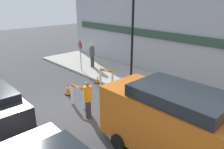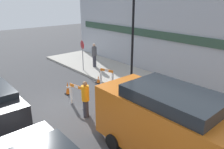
# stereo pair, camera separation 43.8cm
# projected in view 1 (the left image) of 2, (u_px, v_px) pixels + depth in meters

# --- Properties ---
(ground_plane) EXTENTS (60.00, 60.00, 0.00)m
(ground_plane) POSITION_uv_depth(u_px,v_px,m) (42.00, 115.00, 10.06)
(ground_plane) COLOR #424244
(sidewalk_slab) EXTENTS (18.00, 3.78, 0.14)m
(sidewalk_slab) POSITION_uv_depth(u_px,v_px,m) (134.00, 80.00, 14.14)
(sidewalk_slab) COLOR #ADA89E
(sidewalk_slab) RESTS_ON ground_plane
(storefront_facade) EXTENTS (18.00, 0.22, 5.50)m
(storefront_facade) POSITION_uv_depth(u_px,v_px,m) (155.00, 35.00, 14.51)
(storefront_facade) COLOR #A3A8B2
(storefront_facade) RESTS_ON ground_plane
(streetlamp_post) EXTENTS (0.44, 0.44, 5.69)m
(streetlamp_post) POSITION_uv_depth(u_px,v_px,m) (133.00, 24.00, 11.77)
(streetlamp_post) COLOR black
(streetlamp_post) RESTS_ON sidewalk_slab
(stop_sign) EXTENTS (0.59, 0.15, 2.14)m
(stop_sign) POSITION_uv_depth(u_px,v_px,m) (81.00, 51.00, 15.29)
(stop_sign) COLOR gray
(stop_sign) RESTS_ON sidewalk_slab
(barricade_0) EXTENTS (0.90, 0.38, 1.14)m
(barricade_0) POSITION_uv_depth(u_px,v_px,m) (106.00, 78.00, 12.93)
(barricade_0) COLOR white
(barricade_0) RESTS_ON ground_plane
(barricade_1) EXTENTS (0.92, 0.30, 1.12)m
(barricade_1) POSITION_uv_depth(u_px,v_px,m) (78.00, 95.00, 10.62)
(barricade_1) COLOR white
(barricade_1) RESTS_ON ground_plane
(traffic_cone_0) EXTENTS (0.30, 0.30, 0.59)m
(traffic_cone_0) POSITION_uv_depth(u_px,v_px,m) (133.00, 93.00, 11.64)
(traffic_cone_0) COLOR black
(traffic_cone_0) RESTS_ON ground_plane
(traffic_cone_1) EXTENTS (0.30, 0.30, 0.65)m
(traffic_cone_1) POSITION_uv_depth(u_px,v_px,m) (123.00, 89.00, 12.15)
(traffic_cone_1) COLOR black
(traffic_cone_1) RESTS_ON ground_plane
(traffic_cone_2) EXTENTS (0.30, 0.30, 0.67)m
(traffic_cone_2) POSITION_uv_depth(u_px,v_px,m) (140.00, 95.00, 11.29)
(traffic_cone_2) COLOR black
(traffic_cone_2) RESTS_ON ground_plane
(traffic_cone_3) EXTENTS (0.30, 0.30, 0.74)m
(traffic_cone_3) POSITION_uv_depth(u_px,v_px,m) (68.00, 89.00, 12.00)
(traffic_cone_3) COLOR black
(traffic_cone_3) RESTS_ON ground_plane
(traffic_cone_4) EXTENTS (0.30, 0.30, 0.48)m
(traffic_cone_4) POSITION_uv_depth(u_px,v_px,m) (98.00, 80.00, 13.71)
(traffic_cone_4) COLOR black
(traffic_cone_4) RESTS_ON ground_plane
(person_worker) EXTENTS (0.47, 0.47, 1.72)m
(person_worker) POSITION_uv_depth(u_px,v_px,m) (88.00, 99.00, 9.55)
(person_worker) COLOR #33333D
(person_worker) RESTS_ON ground_plane
(person_pedestrian) EXTENTS (0.45, 0.45, 1.77)m
(person_pedestrian) POSITION_uv_depth(u_px,v_px,m) (92.00, 55.00, 16.22)
(person_pedestrian) COLOR #33333D
(person_pedestrian) RESTS_ON sidewalk_slab
(work_van) EXTENTS (5.18, 2.17, 2.53)m
(work_van) POSITION_uv_depth(u_px,v_px,m) (177.00, 123.00, 6.87)
(work_van) COLOR #D16619
(work_van) RESTS_ON ground_plane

